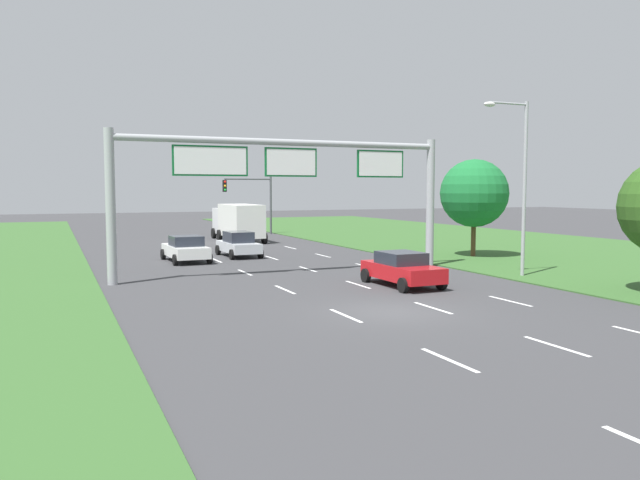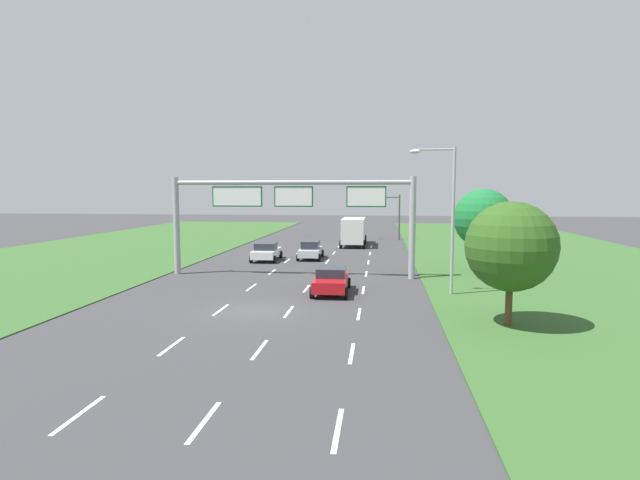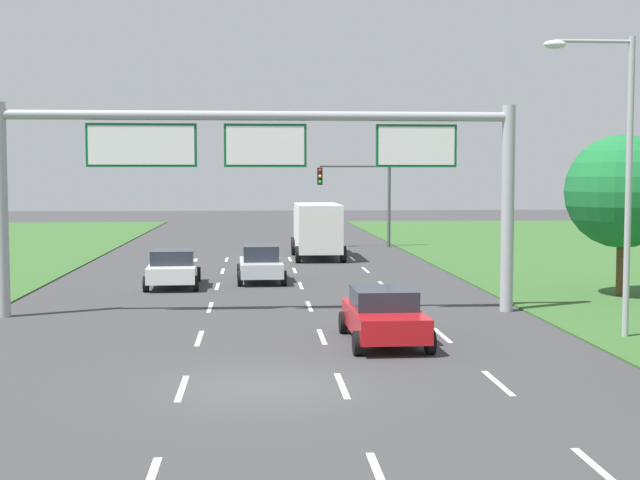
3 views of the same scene
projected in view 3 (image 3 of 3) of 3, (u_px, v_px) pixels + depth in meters
The scene contains 12 objects.
ground_plane at pixel (263, 387), 19.50m from camera, with size 200.00×200.00×0.00m, color #38383A.
lane_dashes_inner_left at pixel (199, 338), 25.34m from camera, with size 0.14×50.40×0.01m.
lane_dashes_inner_right at pixel (322, 337), 25.59m from camera, with size 0.14×50.40×0.01m.
lane_dashes_slip at pixel (442, 335), 25.85m from camera, with size 0.14×50.40×0.01m.
car_near_red at pixel (384, 315), 24.61m from camera, with size 2.17×4.39×1.51m.
car_lead_silver at pixel (173, 268), 37.15m from camera, with size 2.34×4.54×1.55m.
car_mid_lane at pixel (261, 263), 38.93m from camera, with size 2.16×4.29×1.60m.
box_truck at pixel (316, 228), 50.58m from camera, with size 2.72×8.11×3.06m.
sign_gantry at pixel (260, 166), 29.46m from camera, with size 17.24×0.44×7.00m.
traffic_light_mast at pixel (359, 188), 57.39m from camera, with size 4.76×0.49×5.60m.
street_lamp at pixel (616, 160), 24.97m from camera, with size 2.61×0.32×8.50m.
roadside_tree_mid at pixel (622, 192), 33.54m from camera, with size 4.28×4.28×6.18m.
Camera 3 is at (-0.13, -19.26, 4.62)m, focal length 50.00 mm.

